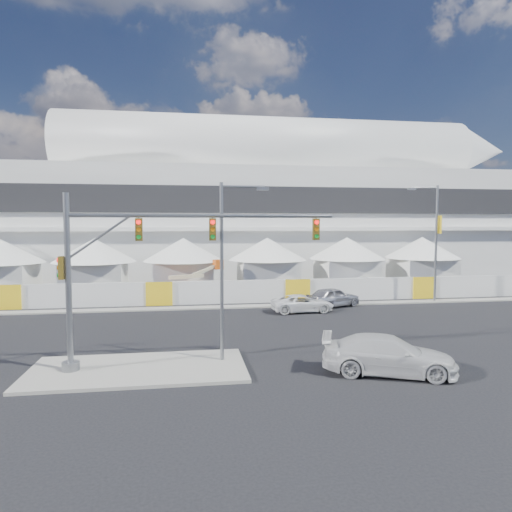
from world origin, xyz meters
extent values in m
plane|color=black|center=(0.00, 0.00, 0.00)|extent=(160.00, 160.00, 0.00)
cube|color=gray|center=(-6.00, -3.00, 0.07)|extent=(10.00, 5.00, 0.15)
cube|color=gray|center=(20.00, 12.50, 0.06)|extent=(80.00, 1.20, 0.12)
cube|color=silver|center=(8.00, 42.00, 7.00)|extent=(80.00, 24.00, 14.00)
cube|color=black|center=(8.00, 29.85, 9.80)|extent=(68.00, 0.30, 3.20)
cube|color=silver|center=(8.00, 29.60, 6.30)|extent=(72.00, 0.80, 0.50)
cylinder|color=silver|center=(8.00, 40.00, 17.78)|extent=(57.60, 8.40, 8.40)
cylinder|color=silver|center=(10.00, 40.00, 17.36)|extent=(51.60, 6.80, 6.80)
cylinder|color=silver|center=(12.00, 40.00, 16.94)|extent=(45.60, 5.20, 5.20)
cone|color=silver|center=(40.80, 40.00, 18.00)|extent=(8.00, 7.60, 7.60)
cube|color=white|center=(-22.00, 24.00, 1.50)|extent=(6.00, 6.00, 3.00)
cone|color=white|center=(-22.00, 24.00, 4.20)|extent=(8.40, 8.40, 2.40)
cube|color=white|center=(-13.00, 24.00, 1.50)|extent=(6.00, 6.00, 3.00)
cone|color=white|center=(-13.00, 24.00, 4.20)|extent=(8.40, 8.40, 2.40)
cube|color=white|center=(-4.00, 24.00, 1.50)|extent=(6.00, 6.00, 3.00)
cone|color=white|center=(-4.00, 24.00, 4.20)|extent=(8.40, 8.40, 2.40)
cube|color=white|center=(5.00, 24.00, 1.50)|extent=(6.00, 6.00, 3.00)
cone|color=white|center=(5.00, 24.00, 4.20)|extent=(8.40, 8.40, 2.40)
cube|color=white|center=(14.00, 24.00, 1.50)|extent=(6.00, 6.00, 3.00)
cone|color=white|center=(14.00, 24.00, 4.20)|extent=(8.40, 8.40, 2.40)
cube|color=white|center=(23.00, 24.00, 1.50)|extent=(6.00, 6.00, 3.00)
cone|color=white|center=(23.00, 24.00, 4.20)|extent=(8.40, 8.40, 2.40)
cube|color=silver|center=(6.00, 14.50, 1.00)|extent=(70.00, 0.25, 2.00)
imported|color=#AAAAAF|center=(8.30, 11.56, 0.82)|extent=(3.70, 5.17, 1.64)
imported|color=silver|center=(5.25, 9.79, 0.68)|extent=(2.49, 4.99, 1.36)
imported|color=silver|center=(5.40, -5.17, 0.87)|extent=(4.29, 6.49, 1.75)
imported|color=silver|center=(14.62, 19.25, 0.70)|extent=(3.43, 4.44, 1.41)
cylinder|color=slate|center=(-9.03, -2.95, 4.21)|extent=(0.27, 0.27, 8.13)
cylinder|color=slate|center=(-9.03, -2.95, 0.35)|extent=(0.79, 0.79, 0.40)
cylinder|color=slate|center=(-2.84, -2.95, 7.26)|extent=(12.38, 0.18, 0.18)
cube|color=#594714|center=(-5.87, -2.95, 6.62)|extent=(0.32, 0.22, 1.05)
cube|color=#594714|center=(-2.48, -2.95, 6.62)|extent=(0.32, 0.22, 1.05)
cube|color=#594714|center=(2.56, -2.95, 6.62)|extent=(0.32, 0.22, 1.05)
cube|color=#594714|center=(-9.31, -2.95, 4.89)|extent=(0.22, 0.32, 1.05)
cylinder|color=gray|center=(-2.01, -2.34, 4.52)|extent=(0.17, 0.17, 8.73)
cylinder|color=gray|center=(-0.94, -2.34, 8.69)|extent=(2.13, 0.12, 0.12)
cube|color=gray|center=(0.03, -2.34, 8.59)|extent=(0.58, 0.24, 0.15)
cylinder|color=gray|center=(17.96, 12.50, 5.12)|extent=(0.20, 0.20, 10.24)
cylinder|color=gray|center=(16.71, 12.50, 10.01)|extent=(2.50, 0.14, 0.14)
cube|color=gray|center=(15.58, 12.50, 9.90)|extent=(0.68, 0.28, 0.17)
cube|color=yellow|center=(18.25, 12.50, 6.83)|extent=(0.03, 0.68, 1.59)
cube|color=#CF5313|center=(-4.72, 18.92, 0.51)|extent=(3.65, 2.60, 1.02)
cube|color=beige|center=(-3.61, 18.92, 1.85)|extent=(3.40, 1.59, 0.32)
cube|color=beige|center=(-1.57, 18.92, 2.41)|extent=(2.64, 1.25, 1.12)
cube|color=#CF5313|center=(-0.27, 18.92, 2.87)|extent=(1.08, 1.08, 0.93)
camera|label=1|loc=(-3.74, -24.54, 6.86)|focal=32.00mm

